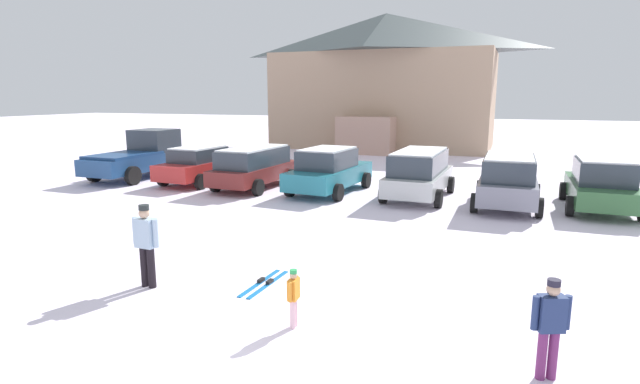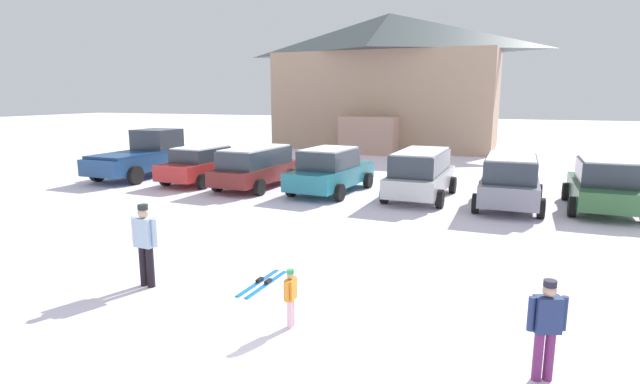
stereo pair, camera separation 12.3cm
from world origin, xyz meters
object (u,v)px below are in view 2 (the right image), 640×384
at_px(ski_lodge, 388,81).
at_px(skier_teen_in_navy_coat, 546,324).
at_px(pair_of_skis, 263,283).
at_px(parked_teal_hatchback, 331,170).
at_px(parked_silver_wagon, 421,173).
at_px(parked_grey_wagon, 510,180).
at_px(parked_red_sedan, 203,164).
at_px(pickup_truck, 146,155).
at_px(parked_green_coupe, 604,185).
at_px(skier_child_in_orange_jacket, 291,295).
at_px(skier_adult_in_blue_parka, 145,241).
at_px(parked_maroon_van, 256,166).

distance_m(ski_lodge, skier_teen_in_navy_coat, 30.92).
bearing_deg(pair_of_skis, parked_teal_hatchback, 101.81).
xyz_separation_m(parked_silver_wagon, pair_of_skis, (-1.47, -9.72, -0.93)).
height_order(ski_lodge, pair_of_skis, ski_lodge).
xyz_separation_m(parked_teal_hatchback, parked_grey_wagon, (6.54, -0.31, 0.07)).
relative_size(ski_lodge, pair_of_skis, 9.77).
xyz_separation_m(ski_lodge, skier_teen_in_navy_coat, (9.21, -29.25, -3.97)).
xyz_separation_m(ski_lodge, parked_red_sedan, (-3.83, -17.78, -3.96)).
relative_size(parked_teal_hatchback, pickup_truck, 0.87).
relative_size(parked_silver_wagon, skier_teen_in_navy_coat, 3.33).
distance_m(parked_green_coupe, pickup_truck, 18.79).
height_order(skier_child_in_orange_jacket, skier_adult_in_blue_parka, skier_adult_in_blue_parka).
xyz_separation_m(ski_lodge, pair_of_skis, (4.11, -27.49, -4.75)).
bearing_deg(parked_grey_wagon, parked_maroon_van, 179.01).
xyz_separation_m(parked_maroon_van, parked_silver_wagon, (6.65, 0.29, 0.05)).
height_order(parked_red_sedan, parked_teal_hatchback, parked_teal_hatchback).
xyz_separation_m(skier_adult_in_blue_parka, skier_teen_in_navy_coat, (7.18, -0.82, -0.15)).
xyz_separation_m(parked_grey_wagon, skier_child_in_orange_jacket, (-3.22, -10.81, -0.39)).
bearing_deg(ski_lodge, skier_teen_in_navy_coat, -72.53).
distance_m(parked_teal_hatchback, parked_grey_wagon, 6.55).
height_order(ski_lodge, skier_adult_in_blue_parka, ski_lodge).
height_order(parked_teal_hatchback, parked_green_coupe, parked_teal_hatchback).
xyz_separation_m(parked_silver_wagon, skier_child_in_orange_jacket, (-0.15, -11.26, -0.39)).
bearing_deg(parked_green_coupe, parked_red_sedan, -179.63).
bearing_deg(skier_child_in_orange_jacket, parked_teal_hatchback, 106.64).
bearing_deg(parked_red_sedan, skier_child_in_orange_jacket, -50.56).
distance_m(parked_grey_wagon, pair_of_skis, 10.36).
bearing_deg(skier_child_in_orange_jacket, ski_lodge, 100.59).
height_order(ski_lodge, pickup_truck, ski_lodge).
bearing_deg(parked_grey_wagon, pickup_truck, 176.90).
distance_m(parked_maroon_van, skier_teen_in_navy_coat, 15.19).
bearing_deg(skier_adult_in_blue_parka, pickup_truck, 129.99).
bearing_deg(parked_red_sedan, parked_maroon_van, -5.84).
bearing_deg(parked_green_coupe, skier_adult_in_blue_parka, -131.49).
relative_size(parked_maroon_van, skier_child_in_orange_jacket, 4.71).
relative_size(ski_lodge, parked_grey_wagon, 3.66).
xyz_separation_m(parked_grey_wagon, skier_teen_in_navy_coat, (0.56, -11.02, -0.15)).
relative_size(parked_red_sedan, parked_grey_wagon, 1.06).
distance_m(parked_grey_wagon, parked_green_coupe, 2.94).
bearing_deg(parked_silver_wagon, parked_green_coupe, 0.90).
distance_m(ski_lodge, parked_maroon_van, 18.50).
bearing_deg(parked_silver_wagon, ski_lodge, 107.42).
height_order(ski_lodge, parked_grey_wagon, ski_lodge).
relative_size(skier_child_in_orange_jacket, skier_adult_in_blue_parka, 0.59).
height_order(parked_red_sedan, pickup_truck, pickup_truck).
distance_m(ski_lodge, parked_green_coupe, 21.47).
bearing_deg(parked_silver_wagon, parked_grey_wagon, -8.42).
height_order(parked_maroon_van, pickup_truck, pickup_truck).
xyz_separation_m(parked_green_coupe, skier_child_in_orange_jacket, (-6.10, -11.36, -0.31)).
distance_m(parked_maroon_van, pickup_truck, 6.22).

